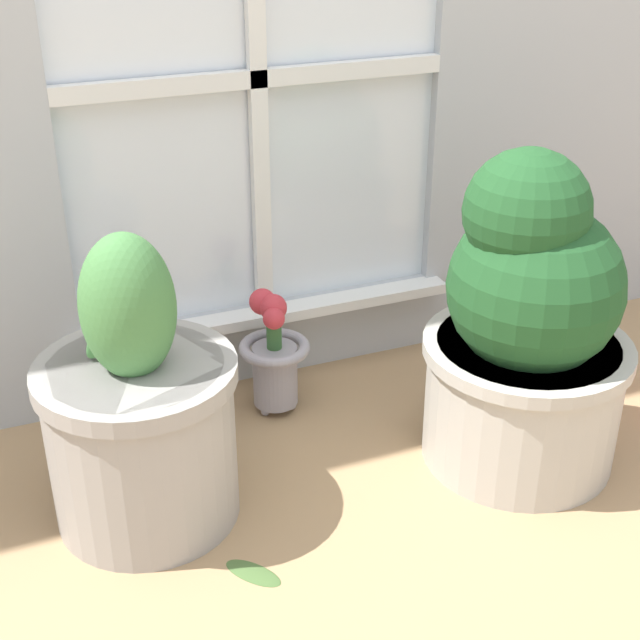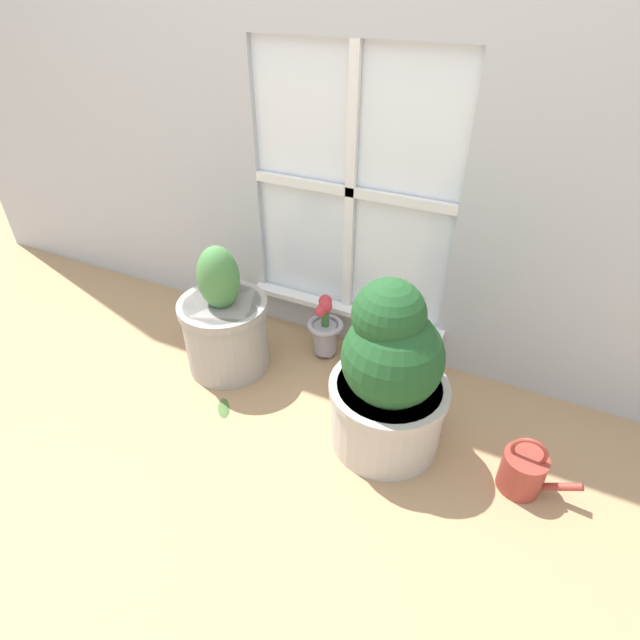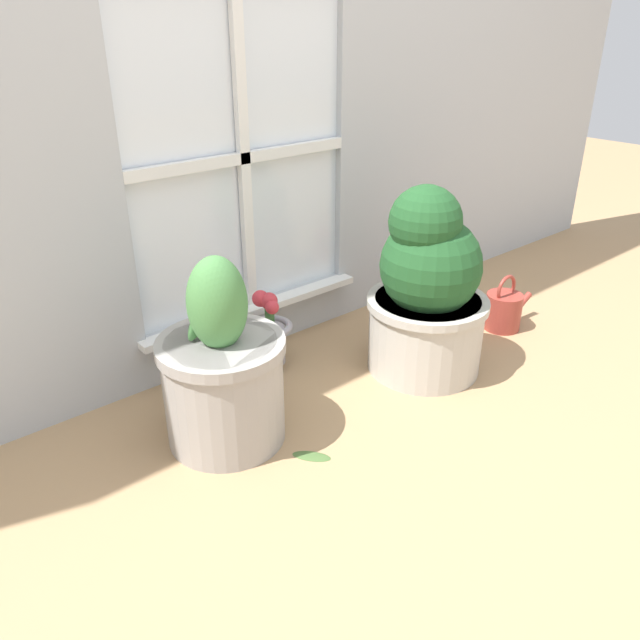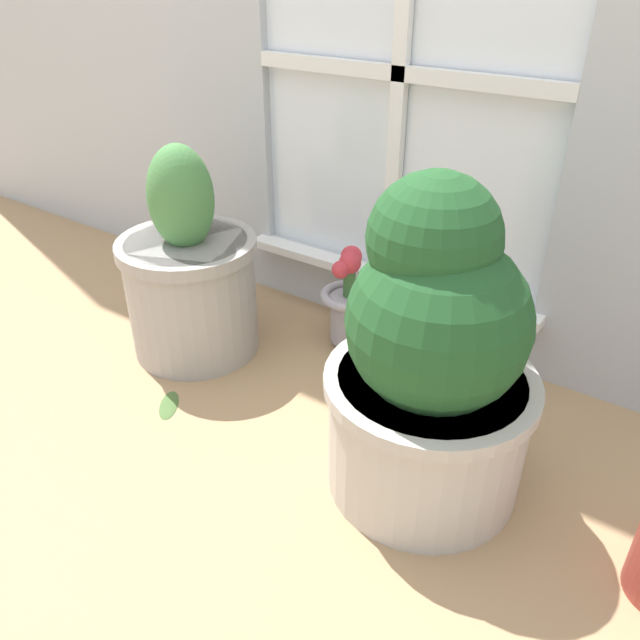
{
  "view_description": "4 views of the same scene",
  "coord_description": "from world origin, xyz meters",
  "px_view_note": "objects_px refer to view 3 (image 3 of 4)",
  "views": [
    {
      "loc": [
        -0.57,
        -1.11,
        1.09
      ],
      "look_at": [
        0.0,
        0.29,
        0.3
      ],
      "focal_mm": 50.0,
      "sensor_mm": 36.0,
      "label": 1
    },
    {
      "loc": [
        0.69,
        -1.07,
        1.39
      ],
      "look_at": [
        0.02,
        0.31,
        0.3
      ],
      "focal_mm": 28.0,
      "sensor_mm": 36.0,
      "label": 2
    },
    {
      "loc": [
        -1.12,
        -1.07,
        1.11
      ],
      "look_at": [
        0.01,
        0.26,
        0.24
      ],
      "focal_mm": 35.0,
      "sensor_mm": 36.0,
      "label": 3
    },
    {
      "loc": [
        0.73,
        -0.77,
        0.95
      ],
      "look_at": [
        -0.01,
        0.31,
        0.17
      ],
      "focal_mm": 35.0,
      "sensor_mm": 36.0,
      "label": 4
    }
  ],
  "objects_px": {
    "potted_plant_right": "(427,291)",
    "watering_can": "(504,310)",
    "potted_plant_left": "(223,373)",
    "flower_vase": "(270,331)"
  },
  "relations": [
    {
      "from": "potted_plant_left",
      "to": "flower_vase",
      "type": "bearing_deg",
      "value": 35.8
    },
    {
      "from": "potted_plant_right",
      "to": "flower_vase",
      "type": "height_order",
      "value": "potted_plant_right"
    },
    {
      "from": "potted_plant_right",
      "to": "watering_can",
      "type": "height_order",
      "value": "potted_plant_right"
    },
    {
      "from": "potted_plant_right",
      "to": "flower_vase",
      "type": "relative_size",
      "value": 2.28
    },
    {
      "from": "potted_plant_left",
      "to": "potted_plant_right",
      "type": "relative_size",
      "value": 0.87
    },
    {
      "from": "potted_plant_right",
      "to": "potted_plant_left",
      "type": "bearing_deg",
      "value": 171.98
    },
    {
      "from": "potted_plant_left",
      "to": "watering_can",
      "type": "relative_size",
      "value": 2.24
    },
    {
      "from": "watering_can",
      "to": "potted_plant_right",
      "type": "bearing_deg",
      "value": 179.78
    },
    {
      "from": "potted_plant_right",
      "to": "watering_can",
      "type": "bearing_deg",
      "value": -0.22
    },
    {
      "from": "flower_vase",
      "to": "potted_plant_left",
      "type": "bearing_deg",
      "value": -144.2
    }
  ]
}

